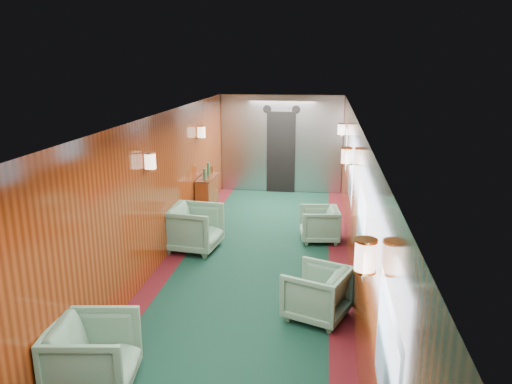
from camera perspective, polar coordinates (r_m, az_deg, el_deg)
room at (r=6.51m, az=-1.75°, el=0.93°), size 12.00×12.10×2.40m
bulkhead at (r=12.35m, az=2.91°, el=5.46°), size 2.98×0.17×2.39m
windows_right at (r=6.72m, az=11.23°, el=-0.54°), size 0.02×8.60×0.80m
wall_sconces at (r=7.02m, az=-0.98°, el=3.26°), size 2.97×7.97×0.25m
credenza at (r=10.50m, az=-5.58°, el=-0.45°), size 0.30×0.96×1.13m
armchair_left_near at (r=5.43m, az=-18.08°, el=-17.36°), size 0.92×0.90×0.74m
armchair_left_far at (r=8.69m, az=-7.08°, el=-4.10°), size 0.96×0.94×0.79m
armchair_right_near at (r=6.50m, az=6.95°, el=-11.40°), size 0.95×0.94×0.67m
armchair_right_far at (r=9.14m, az=7.24°, el=-3.68°), size 0.76×0.74×0.63m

